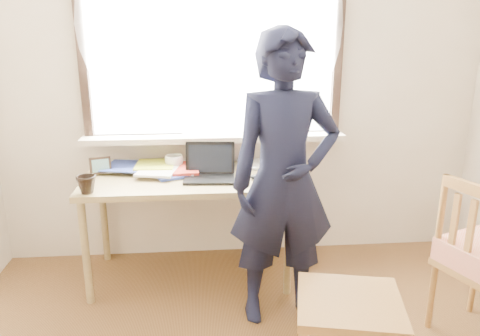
{
  "coord_description": "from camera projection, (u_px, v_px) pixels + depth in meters",
  "views": [
    {
      "loc": [
        -0.3,
        -1.34,
        1.68
      ],
      "look_at": [
        -0.1,
        0.95,
        0.99
      ],
      "focal_mm": 35.0,
      "sensor_mm": 36.0,
      "label": 1
    }
  ],
  "objects": [
    {
      "name": "book_b",
      "position": [
        239.0,
        164.0,
        3.34
      ],
      "size": [
        0.19,
        0.26,
        0.02
      ],
      "primitive_type": "imported",
      "rotation": [
        0.0,
        0.0,
        -0.0
      ],
      "color": "white",
      "rests_on": "desk"
    },
    {
      "name": "picture_frame",
      "position": [
        100.0,
        167.0,
        3.14
      ],
      "size": [
        0.14,
        0.06,
        0.11
      ],
      "color": "black",
      "rests_on": "desk"
    },
    {
      "name": "desk_clutter",
      "position": [
        150.0,
        167.0,
        3.25
      ],
      "size": [
        0.85,
        0.53,
        0.05
      ],
      "color": "white",
      "rests_on": "desk"
    },
    {
      "name": "mug_dark",
      "position": [
        86.0,
        184.0,
        2.78
      ],
      "size": [
        0.12,
        0.12,
        0.11
      ],
      "primitive_type": "imported",
      "rotation": [
        0.0,
        0.0,
        0.08
      ],
      "color": "black",
      "rests_on": "desk"
    },
    {
      "name": "room_shell",
      "position": [
        285.0,
        42.0,
        1.51
      ],
      "size": [
        3.52,
        4.02,
        2.61
      ],
      "color": "beige",
      "rests_on": "ground"
    },
    {
      "name": "book_a",
      "position": [
        122.0,
        165.0,
        3.32
      ],
      "size": [
        0.2,
        0.27,
        0.02
      ],
      "primitive_type": "imported",
      "rotation": [
        0.0,
        0.0,
        -0.02
      ],
      "color": "white",
      "rests_on": "desk"
    },
    {
      "name": "person",
      "position": [
        284.0,
        181.0,
        2.64
      ],
      "size": [
        0.64,
        0.44,
        1.7
      ],
      "primitive_type": "imported",
      "rotation": [
        0.0,
        0.0,
        0.06
      ],
      "color": "black",
      "rests_on": "ground"
    },
    {
      "name": "work_chair",
      "position": [
        349.0,
        314.0,
        2.16
      ],
      "size": [
        0.56,
        0.54,
        0.48
      ],
      "color": "olive",
      "rests_on": "ground"
    },
    {
      "name": "mug_white",
      "position": [
        174.0,
        162.0,
        3.25
      ],
      "size": [
        0.18,
        0.18,
        0.1
      ],
      "primitive_type": "imported",
      "rotation": [
        0.0,
        0.0,
        0.74
      ],
      "color": "white",
      "rests_on": "desk"
    },
    {
      "name": "desk",
      "position": [
        188.0,
        187.0,
        3.13
      ],
      "size": [
        1.36,
        0.68,
        0.73
      ],
      "color": "olive",
      "rests_on": "ground"
    },
    {
      "name": "mouse",
      "position": [
        258.0,
        177.0,
        3.04
      ],
      "size": [
        0.1,
        0.07,
        0.04
      ],
      "primitive_type": "ellipsoid",
      "color": "black",
      "rests_on": "desk"
    },
    {
      "name": "laptop",
      "position": [
        210.0,
        170.0,
        3.07
      ],
      "size": [
        0.35,
        0.29,
        0.22
      ],
      "color": "black",
      "rests_on": "desk"
    }
  ]
}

